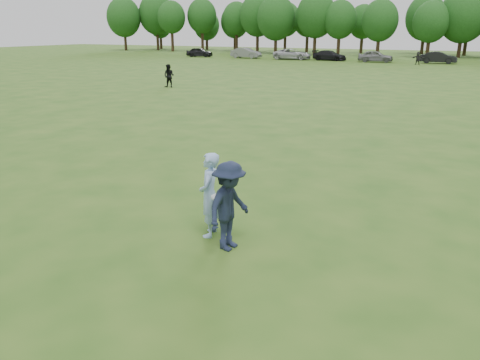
{
  "coord_description": "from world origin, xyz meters",
  "views": [
    {
      "loc": [
        5.46,
        -8.31,
        4.39
      ],
      "look_at": [
        1.0,
        0.77,
        1.1
      ],
      "focal_mm": 35.0,
      "sensor_mm": 36.0,
      "label": 1
    }
  ],
  "objects": [
    {
      "name": "car_e",
      "position": [
        -6.88,
        58.54,
        0.79
      ],
      "size": [
        4.77,
        2.28,
        1.57
      ],
      "primitive_type": "imported",
      "rotation": [
        0.0,
        0.0,
        1.67
      ],
      "color": "slate",
      "rests_on": "ground"
    },
    {
      "name": "player_far_a",
      "position": [
        -15.74,
        22.37,
        0.88
      ],
      "size": [
        0.93,
        0.76,
        1.77
      ],
      "primitive_type": "imported",
      "rotation": [
        0.0,
        0.0,
        0.11
      ],
      "color": "black",
      "rests_on": "ground"
    },
    {
      "name": "defender",
      "position": [
        1.34,
        -0.43,
        0.94
      ],
      "size": [
        0.85,
        1.3,
        1.88
      ],
      "primitive_type": "imported",
      "rotation": [
        0.0,
        0.0,
        1.44
      ],
      "color": "#192138",
      "rests_on": "ground"
    },
    {
      "name": "ground",
      "position": [
        0.0,
        0.0,
        0.0
      ],
      "size": [
        200.0,
        200.0,
        0.0
      ],
      "primitive_type": "plane",
      "color": "#285016",
      "rests_on": "ground"
    },
    {
      "name": "car_c",
      "position": [
        -18.99,
        58.94,
        0.78
      ],
      "size": [
        5.82,
        3.1,
        1.56
      ],
      "primitive_type": "imported",
      "rotation": [
        0.0,
        0.0,
        1.67
      ],
      "color": "#BABABF",
      "rests_on": "ground"
    },
    {
      "name": "thrower",
      "position": [
        0.65,
        -0.03,
        0.94
      ],
      "size": [
        0.62,
        0.78,
        1.88
      ],
      "primitive_type": "imported",
      "rotation": [
        0.0,
        0.0,
        -1.3
      ],
      "color": "#99BAED",
      "rests_on": "ground"
    },
    {
      "name": "car_f",
      "position": [
        1.0,
        59.7,
        0.75
      ],
      "size": [
        4.58,
        1.64,
        1.5
      ],
      "primitive_type": "imported",
      "rotation": [
        0.0,
        0.0,
        1.56
      ],
      "color": "black",
      "rests_on": "ground"
    },
    {
      "name": "treeline",
      "position": [
        2.81,
        76.9,
        6.26
      ],
      "size": [
        130.35,
        18.39,
        11.74
      ],
      "color": "#332114",
      "rests_on": "ground"
    },
    {
      "name": "player_far_d",
      "position": [
        -1.17,
        56.06,
        0.82
      ],
      "size": [
        1.56,
        0.67,
        1.63
      ],
      "primitive_type": "imported",
      "rotation": [
        0.0,
        0.0,
        0.13
      ],
      "color": "#272727",
      "rests_on": "ground"
    },
    {
      "name": "car_a",
      "position": [
        -34.79,
        58.83,
        0.73
      ],
      "size": [
        4.42,
        2.18,
        1.45
      ],
      "primitive_type": "imported",
      "rotation": [
        0.0,
        0.0,
        1.68
      ],
      "color": "black",
      "rests_on": "ground"
    },
    {
      "name": "car_b",
      "position": [
        -26.57,
        58.99,
        0.78
      ],
      "size": [
        4.79,
        1.84,
        1.56
      ],
      "primitive_type": "imported",
      "rotation": [
        0.0,
        0.0,
        1.53
      ],
      "color": "slate",
      "rests_on": "ground"
    },
    {
      "name": "car_d",
      "position": [
        -13.46,
        59.26,
        0.7
      ],
      "size": [
        5.08,
        2.62,
        1.41
      ],
      "primitive_type": "imported",
      "rotation": [
        0.0,
        0.0,
        1.43
      ],
      "color": "black",
      "rests_on": "ground"
    },
    {
      "name": "disc_in_play",
      "position": [
        0.95,
        -0.21,
        1.01
      ],
      "size": [
        0.33,
        0.33,
        0.08
      ],
      "color": "white",
      "rests_on": "ground"
    }
  ]
}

